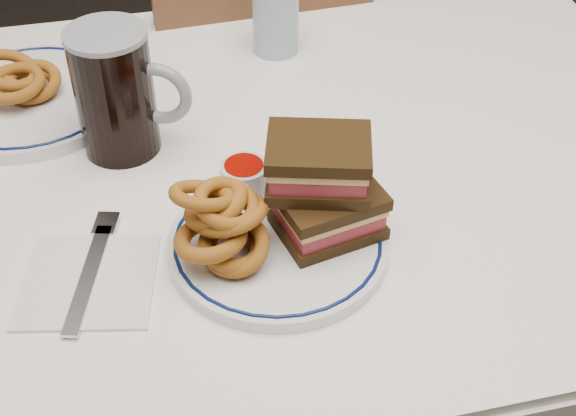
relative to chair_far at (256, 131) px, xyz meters
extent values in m
cube|color=white|center=(-0.10, -0.48, 0.30)|extent=(1.26, 0.86, 0.03)
cylinder|color=#4A2817|center=(0.44, -0.14, -0.08)|extent=(0.06, 0.06, 0.71)
cube|color=white|center=(-0.10, -0.05, 0.21)|extent=(1.26, 0.01, 0.17)
cube|color=#4A2817|center=(0.00, 0.07, -0.06)|extent=(0.39, 0.39, 0.04)
cylinder|color=#4A2817|center=(0.15, 0.23, -0.26)|extent=(0.03, 0.03, 0.36)
cylinder|color=#4A2817|center=(0.16, -0.09, -0.26)|extent=(0.03, 0.03, 0.36)
cylinder|color=#4A2817|center=(-0.17, 0.22, -0.26)|extent=(0.03, 0.03, 0.36)
cylinder|color=#4A2817|center=(-0.15, -0.10, -0.26)|extent=(0.03, 0.03, 0.36)
cube|color=#4A2817|center=(0.00, -0.10, 0.16)|extent=(0.37, 0.04, 0.41)
cylinder|color=white|center=(-0.10, -0.66, 0.32)|extent=(0.25, 0.25, 0.02)
torus|color=#091749|center=(-0.10, -0.66, 0.33)|extent=(0.23, 0.23, 0.00)
cube|color=black|center=(-0.04, -0.66, 0.34)|extent=(0.13, 0.11, 0.01)
cube|color=maroon|center=(-0.04, -0.66, 0.35)|extent=(0.12, 0.10, 0.02)
cube|color=#E1B364|center=(-0.04, -0.66, 0.37)|extent=(0.12, 0.10, 0.01)
cube|color=black|center=(-0.04, -0.66, 0.38)|extent=(0.13, 0.11, 0.01)
cube|color=black|center=(-0.05, -0.65, 0.39)|extent=(0.13, 0.12, 0.01)
cube|color=maroon|center=(-0.05, -0.65, 0.41)|extent=(0.12, 0.11, 0.02)
cube|color=#E1B364|center=(-0.05, -0.65, 0.42)|extent=(0.12, 0.11, 0.01)
cube|color=black|center=(-0.05, -0.65, 0.44)|extent=(0.13, 0.12, 0.01)
torus|color=brown|center=(-0.15, -0.67, 0.34)|extent=(0.08, 0.08, 0.05)
torus|color=brown|center=(-0.15, -0.68, 0.35)|extent=(0.08, 0.08, 0.03)
torus|color=brown|center=(-0.15, -0.69, 0.35)|extent=(0.08, 0.08, 0.06)
torus|color=brown|center=(-0.18, -0.68, 0.36)|extent=(0.08, 0.08, 0.04)
torus|color=brown|center=(-0.15, -0.65, 0.37)|extent=(0.08, 0.08, 0.04)
torus|color=brown|center=(-0.15, -0.67, 0.38)|extent=(0.09, 0.08, 0.05)
torus|color=brown|center=(-0.16, -0.66, 0.39)|extent=(0.08, 0.08, 0.06)
torus|color=brown|center=(-0.15, -0.67, 0.40)|extent=(0.08, 0.07, 0.04)
torus|color=brown|center=(-0.18, -0.66, 0.40)|extent=(0.08, 0.07, 0.05)
cylinder|color=silver|center=(-0.12, -0.56, 0.34)|extent=(0.06, 0.06, 0.03)
cylinder|color=#7F0802|center=(-0.12, -0.56, 0.36)|extent=(0.05, 0.05, 0.01)
cylinder|color=black|center=(-0.25, -0.42, 0.39)|extent=(0.10, 0.10, 0.17)
cylinder|color=gray|center=(-0.25, -0.42, 0.48)|extent=(0.10, 0.10, 0.01)
torus|color=gray|center=(-0.20, -0.45, 0.40)|extent=(0.09, 0.05, 0.09)
cylinder|color=#94B1C0|center=(0.00, -0.22, 0.37)|extent=(0.07, 0.07, 0.11)
cylinder|color=white|center=(-0.37, -0.30, 0.32)|extent=(0.27, 0.27, 0.02)
torus|color=#091749|center=(-0.37, -0.30, 0.33)|extent=(0.26, 0.26, 0.01)
torus|color=brown|center=(-0.37, -0.28, 0.34)|extent=(0.09, 0.08, 0.06)
torus|color=brown|center=(-0.37, -0.30, 0.35)|extent=(0.08, 0.08, 0.04)
torus|color=brown|center=(-0.39, -0.31, 0.36)|extent=(0.09, 0.08, 0.03)
torus|color=brown|center=(-0.39, -0.29, 0.37)|extent=(0.09, 0.09, 0.05)
cube|color=silver|center=(-0.31, -0.66, 0.31)|extent=(0.17, 0.17, 0.00)
cube|color=silver|center=(-0.31, -0.66, 0.32)|extent=(0.06, 0.16, 0.00)
cube|color=silver|center=(-0.29, -0.58, 0.32)|extent=(0.04, 0.04, 0.00)
camera|label=1|loc=(-0.24, -1.30, 0.95)|focal=50.00mm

